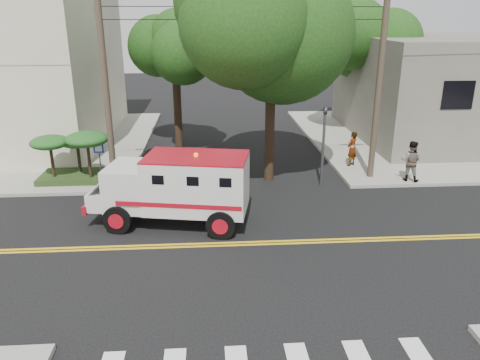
{
  "coord_description": "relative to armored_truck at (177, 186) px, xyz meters",
  "views": [
    {
      "loc": [
        -1.32,
        -14.27,
        7.4
      ],
      "look_at": [
        -0.18,
        2.02,
        1.6
      ],
      "focal_mm": 35.0,
      "sensor_mm": 36.0,
      "label": 1
    }
  ],
  "objects": [
    {
      "name": "building_right",
      "position": [
        17.51,
        12.17,
        1.64
      ],
      "size": [
        14.0,
        12.0,
        6.0
      ],
      "primitive_type": "cube",
      "color": "#615E53",
      "rests_on": "sidewalk_ne"
    },
    {
      "name": "accessibility_sign",
      "position": [
        -3.69,
        4.35,
        -0.15
      ],
      "size": [
        0.45,
        0.1,
        2.02
      ],
      "color": "#3F3F42",
      "rests_on": "ground"
    },
    {
      "name": "utility_pole_right",
      "position": [
        8.81,
        4.37,
        2.99
      ],
      "size": [
        0.28,
        0.28,
        9.0
      ],
      "primitive_type": "cylinder",
      "color": "#382D23",
      "rests_on": "ground"
    },
    {
      "name": "armored_truck",
      "position": [
        0.0,
        0.0,
        0.0
      ],
      "size": [
        6.12,
        3.22,
        2.66
      ],
      "rotation": [
        0.0,
        0.0,
        -0.19
      ],
      "color": "silver",
      "rests_on": "ground"
    },
    {
      "name": "ground",
      "position": [
        2.51,
        -1.83,
        -1.51
      ],
      "size": [
        100.0,
        100.0,
        0.0
      ],
      "primitive_type": "plane",
      "color": "black",
      "rests_on": "ground"
    },
    {
      "name": "palm_planter",
      "position": [
        -4.92,
        4.8,
        0.13
      ],
      "size": [
        3.52,
        2.63,
        2.36
      ],
      "color": "#1E3314",
      "rests_on": "sidewalk_nw"
    },
    {
      "name": "utility_pole_left",
      "position": [
        -3.09,
        4.17,
        2.99
      ],
      "size": [
        0.28,
        0.28,
        9.0
      ],
      "primitive_type": "cylinder",
      "color": "#382D23",
      "rests_on": "ground"
    },
    {
      "name": "traffic_signal",
      "position": [
        6.31,
        3.77,
        0.71
      ],
      "size": [
        0.15,
        0.18,
        3.6
      ],
      "color": "#3F3F42",
      "rests_on": "ground"
    },
    {
      "name": "pedestrian_a",
      "position": [
        8.39,
        6.09,
        -0.49
      ],
      "size": [
        0.75,
        0.73,
        1.74
      ],
      "primitive_type": "imported",
      "rotation": [
        0.0,
        0.0,
        3.86
      ],
      "color": "gray",
      "rests_on": "sidewalk_ne"
    },
    {
      "name": "pedestrian_b",
      "position": [
        10.39,
        3.69,
        -0.43
      ],
      "size": [
        1.14,
        1.07,
        1.87
      ],
      "primitive_type": "imported",
      "rotation": [
        0.0,
        0.0,
        2.62
      ],
      "color": "gray",
      "rests_on": "sidewalk_ne"
    },
    {
      "name": "tree_left",
      "position": [
        -0.17,
        9.96,
        4.22
      ],
      "size": [
        4.48,
        4.2,
        7.7
      ],
      "color": "black",
      "rests_on": "ground"
    },
    {
      "name": "tree_main",
      "position": [
        4.45,
        4.38,
        5.69
      ],
      "size": [
        6.08,
        5.7,
        9.85
      ],
      "color": "black",
      "rests_on": "ground"
    },
    {
      "name": "sidewalk_ne",
      "position": [
        16.01,
        11.67,
        -1.44
      ],
      "size": [
        17.0,
        17.0,
        0.15
      ],
      "primitive_type": "cube",
      "color": "gray",
      "rests_on": "ground"
    },
    {
      "name": "tree_right",
      "position": [
        11.36,
        13.94,
        4.58
      ],
      "size": [
        4.8,
        4.5,
        8.2
      ],
      "color": "black",
      "rests_on": "ground"
    },
    {
      "name": "sidewalk_nw",
      "position": [
        -10.99,
        11.67,
        -1.44
      ],
      "size": [
        17.0,
        17.0,
        0.15
      ],
      "primitive_type": "cube",
      "color": "gray",
      "rests_on": "ground"
    }
  ]
}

